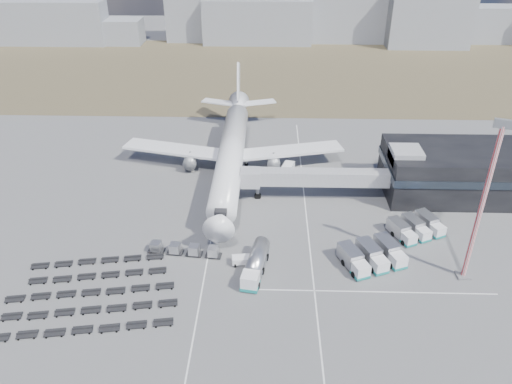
{
  "coord_description": "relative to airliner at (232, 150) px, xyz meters",
  "views": [
    {
      "loc": [
        8.41,
        -68.95,
        53.88
      ],
      "look_at": [
        5.97,
        16.11,
        4.0
      ],
      "focal_mm": 35.0,
      "sensor_mm": 36.0,
      "label": 1
    }
  ],
  "objects": [
    {
      "name": "skyline",
      "position": [
        -9.5,
        119.9,
        4.75
      ],
      "size": [
        313.29,
        22.16,
        24.66
      ],
      "color": "gray",
      "rests_on": "ground"
    },
    {
      "name": "pushback_tug",
      "position": [
        4.0,
        -33.86,
        -4.56
      ],
      "size": [
        3.45,
        2.24,
        1.46
      ],
      "primitive_type": "cube",
      "rotation": [
        0.0,
        0.0,
        0.14
      ],
      "color": "white",
      "rests_on": "ground"
    },
    {
      "name": "catering_truck",
      "position": [
        12.56,
        -2.27,
        -4.0
      ],
      "size": [
        3.73,
        5.92,
        2.53
      ],
      "rotation": [
        0.0,
        0.0,
        -0.29
      ],
      "color": "white",
      "rests_on": "ground"
    },
    {
      "name": "baggage_dollies",
      "position": [
        -19.36,
        -42.44,
        -4.95
      ],
      "size": [
        28.08,
        21.25,
        0.69
      ],
      "rotation": [
        0.0,
        0.0,
        0.15
      ],
      "color": "black",
      "rests_on": "ground"
    },
    {
      "name": "jet_bridge",
      "position": [
        15.9,
        -11.95,
        -0.24
      ],
      "size": [
        30.3,
        3.8,
        7.05
      ],
      "color": "#939399",
      "rests_on": "ground"
    },
    {
      "name": "terminal",
      "position": [
        47.77,
        -8.41,
        -0.04
      ],
      "size": [
        30.4,
        16.4,
        11.0
      ],
      "color": "black",
      "rests_on": "ground"
    },
    {
      "name": "ground",
      "position": [
        0.0,
        -32.38,
        -5.29
      ],
      "size": [
        420.0,
        420.0,
        0.0
      ],
      "primitive_type": "plane",
      "color": "#565659",
      "rests_on": "ground"
    },
    {
      "name": "floodlight_mast",
      "position": [
        40.9,
        -36.06,
        8.63
      ],
      "size": [
        2.65,
        2.15,
        27.79
      ],
      "rotation": [
        0.0,
        0.0,
        -0.32
      ],
      "color": "#B11C22",
      "rests_on": "ground"
    },
    {
      "name": "airliner",
      "position": [
        0.0,
        0.0,
        0.0
      ],
      "size": [
        51.59,
        64.53,
        17.62
      ],
      "color": "white",
      "rests_on": "ground"
    },
    {
      "name": "service_trucks_near",
      "position": [
        26.22,
        -33.02,
        -3.68
      ],
      "size": [
        11.75,
        10.42,
        2.96
      ],
      "rotation": [
        0.0,
        0.0,
        0.38
      ],
      "color": "white",
      "rests_on": "ground"
    },
    {
      "name": "lane_markings",
      "position": [
        9.77,
        -29.38,
        -5.29
      ],
      "size": [
        47.12,
        110.0,
        0.01
      ],
      "color": "silver",
      "rests_on": "ground"
    },
    {
      "name": "uld_row",
      "position": [
        -6.14,
        -31.5,
        -4.21
      ],
      "size": [
        13.21,
        3.22,
        1.82
      ],
      "rotation": [
        0.0,
        0.0,
        -0.12
      ],
      "color": "black",
      "rests_on": "ground"
    },
    {
      "name": "grass_strip",
      "position": [
        0.0,
        77.62,
        -5.29
      ],
      "size": [
        420.0,
        90.0,
        0.01
      ],
      "primitive_type": "cube",
      "color": "brown",
      "rests_on": "ground"
    },
    {
      "name": "fuel_tanker",
      "position": [
        6.48,
        -36.03,
        -3.5
      ],
      "size": [
        4.75,
        11.43,
        3.59
      ],
      "rotation": [
        0.0,
        0.0,
        -0.18
      ],
      "color": "white",
      "rests_on": "ground"
    },
    {
      "name": "service_trucks_far",
      "position": [
        35.9,
        -24.02,
        -3.85
      ],
      "size": [
        10.68,
        9.62,
        2.66
      ],
      "rotation": [
        0.0,
        0.0,
        0.43
      ],
      "color": "white",
      "rests_on": "ground"
    }
  ]
}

